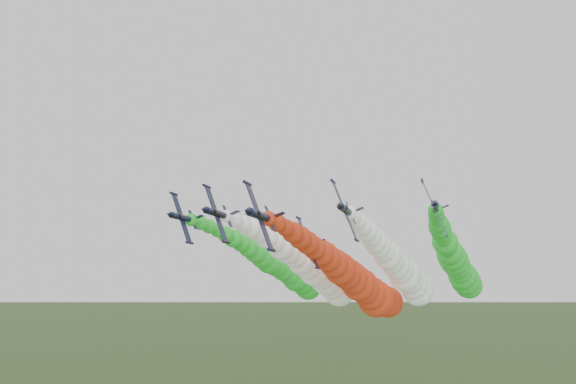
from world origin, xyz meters
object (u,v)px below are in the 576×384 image
Objects in this scene: jet_lead at (354,281)px; jet_trail at (370,287)px; jet_outer_right at (457,265)px; jet_inner_right at (401,271)px; jet_inner_left at (316,272)px; jet_outer_left at (281,269)px.

jet_lead is 26.81m from jet_trail.
jet_lead is at bearing -137.15° from jet_outer_right.
jet_outer_right reaches higher than jet_inner_right.
jet_outer_right reaches higher than jet_lead.
jet_inner_right reaches higher than jet_lead.
jet_inner_left is 20.31m from jet_inner_right.
jet_inner_left is (-11.15, 11.39, 2.13)m from jet_lead.
jet_lead is at bearing -89.69° from jet_trail.
jet_inner_right is at bearing -145.53° from jet_outer_right.
jet_outer_right is at bearing 34.47° from jet_inner_right.
jet_inner_left is 1.00× the size of jet_trail.
jet_inner_right is (20.31, 0.17, 0.15)m from jet_inner_left.
jet_inner_left is 1.01× the size of jet_outer_right.
jet_lead reaches higher than jet_trail.
jet_inner_right is 32.56m from jet_outer_left.
jet_outer_right is at bearing -16.41° from jet_trail.
jet_lead is 1.01× the size of jet_outer_right.
jet_lead is 1.00× the size of jet_trail.
jet_outer_left is at bearing -162.94° from jet_trail.
jet_inner_right is at bearing 0.48° from jet_inner_left.
jet_trail is (22.14, 6.79, -4.69)m from jet_outer_left.
jet_outer_left reaches higher than jet_lead.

